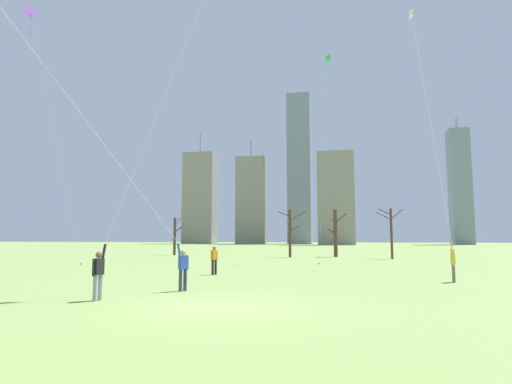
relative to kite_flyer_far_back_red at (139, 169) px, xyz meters
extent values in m
plane|color=#7A934C|center=(3.44, -1.53, -4.57)|extent=(400.00, 400.00, 0.00)
cylinder|color=gray|center=(-0.81, -1.20, -4.15)|extent=(0.14, 0.14, 0.85)
cylinder|color=gray|center=(-0.76, -0.99, -4.15)|extent=(0.14, 0.14, 0.85)
cube|color=black|center=(-0.78, -1.09, -3.45)|extent=(0.28, 0.38, 0.54)
sphere|color=brown|center=(-0.78, -1.09, -3.06)|extent=(0.22, 0.22, 0.22)
cylinder|color=black|center=(-0.84, -1.30, -3.48)|extent=(0.09, 0.09, 0.55)
cylinder|color=black|center=(-0.73, -0.89, -2.98)|extent=(0.14, 0.22, 0.56)
cylinder|color=silver|center=(0.81, 1.19, 4.10)|extent=(3.10, 4.17, 13.66)
cylinder|color=#33384C|center=(1.09, 2.02, -4.15)|extent=(0.14, 0.14, 0.85)
cylinder|color=#33384C|center=(0.97, 1.84, -4.15)|extent=(0.14, 0.14, 0.85)
cube|color=#2D4CA5|center=(1.03, 1.93, -3.45)|extent=(0.35, 0.39, 0.54)
sphere|color=tan|center=(1.03, 1.93, -3.06)|extent=(0.22, 0.22, 0.22)
cylinder|color=#2D4CA5|center=(1.14, 2.10, -3.48)|extent=(0.09, 0.09, 0.55)
cylinder|color=#2D4CA5|center=(0.91, 1.75, -2.98)|extent=(0.19, 0.22, 0.56)
cylinder|color=#726656|center=(12.26, 7.61, -4.15)|extent=(0.14, 0.14, 0.85)
cylinder|color=#726656|center=(12.30, 7.82, -4.15)|extent=(0.14, 0.14, 0.85)
cube|color=yellow|center=(12.28, 7.71, -3.45)|extent=(0.26, 0.37, 0.54)
sphere|color=beige|center=(12.28, 7.71, -3.06)|extent=(0.22, 0.22, 0.22)
cylinder|color=yellow|center=(12.24, 7.51, -3.48)|extent=(0.09, 0.09, 0.55)
cylinder|color=yellow|center=(12.31, 7.92, -2.98)|extent=(0.13, 0.22, 0.56)
cube|color=white|center=(12.84, 20.02, 15.27)|extent=(0.40, 0.86, 0.88)
cylinder|color=black|center=(12.84, 20.02, 15.27)|extent=(0.30, 0.03, 0.55)
cylinder|color=white|center=(12.67, 20.03, 14.30)|extent=(0.02, 0.02, 1.29)
cylinder|color=silver|center=(12.58, 13.97, 6.27)|extent=(0.54, 12.11, 18.00)
cylinder|color=black|center=(0.04, 9.44, -4.15)|extent=(0.14, 0.14, 0.85)
cylinder|color=black|center=(-0.07, 9.25, -4.15)|extent=(0.14, 0.14, 0.85)
cube|color=orange|center=(-0.02, 9.34, -3.45)|extent=(0.35, 0.39, 0.54)
sphere|color=#9E7051|center=(-0.02, 9.34, -3.06)|extent=(0.22, 0.22, 0.22)
cylinder|color=orange|center=(0.10, 9.52, -3.48)|extent=(0.09, 0.09, 0.55)
cylinder|color=orange|center=(-0.13, 9.17, -3.48)|extent=(0.09, 0.09, 0.55)
cube|color=purple|center=(-14.88, 11.36, 13.89)|extent=(0.55, 0.83, 0.95)
cylinder|color=black|center=(-14.88, 11.36, 13.89)|extent=(0.21, 0.09, 0.62)
cylinder|color=purple|center=(-14.76, 11.32, 12.85)|extent=(0.02, 0.02, 1.35)
cylinder|color=silver|center=(-14.02, 13.83, 4.68)|extent=(1.72, 4.95, 18.42)
cylinder|color=#3F3833|center=(-13.17, 16.30, -4.53)|extent=(0.10, 0.10, 0.08)
cube|color=green|center=(6.09, 24.41, 14.15)|extent=(0.51, 0.63, 0.73)
cylinder|color=black|center=(6.09, 24.41, 14.15)|extent=(0.28, 0.09, 0.45)
cylinder|color=green|center=(5.93, 24.45, 13.34)|extent=(0.02, 0.02, 1.08)
cylinder|color=silver|center=(5.63, 22.65, 4.81)|extent=(0.92, 3.53, 18.68)
cylinder|color=#3F3833|center=(5.18, 20.89, -4.53)|extent=(0.10, 0.10, 0.08)
cylinder|color=#4C3828|center=(11.80, 30.47, -2.05)|extent=(0.24, 0.24, 5.04)
cylinder|color=#4C3828|center=(12.29, 29.78, -0.17)|extent=(1.10, 1.48, 1.03)
cylinder|color=#4C3828|center=(11.26, 31.10, 0.18)|extent=(1.19, 1.38, 0.78)
cylinder|color=#4C3828|center=(11.13, 30.88, -0.26)|extent=(1.43, 0.94, 0.90)
cylinder|color=#423326|center=(1.35, 32.45, -1.97)|extent=(0.29, 0.29, 5.21)
cylinder|color=#423326|center=(0.71, 32.37, 0.15)|extent=(1.34, 0.29, 0.59)
cylinder|color=#423326|center=(1.15, 32.78, -0.94)|extent=(0.55, 0.80, 0.80)
cylinder|color=#423326|center=(1.94, 31.85, -1.46)|extent=(1.26, 1.29, 0.59)
cylinder|color=#423326|center=(2.19, 32.88, -0.04)|extent=(1.77, 0.99, 1.13)
cylinder|color=#423326|center=(-13.22, 35.26, -2.28)|extent=(0.32, 0.32, 4.58)
cylinder|color=#423326|center=(-12.84, 35.45, -1.44)|extent=(0.91, 0.56, 0.74)
cylinder|color=#423326|center=(-13.06, 36.24, -0.03)|extent=(0.46, 2.03, 1.01)
cylinder|color=#423326|center=(-13.11, 35.80, -0.59)|extent=(0.33, 1.16, 1.01)
cylinder|color=#4C3828|center=(6.21, 34.34, -1.95)|extent=(0.43, 0.43, 5.23)
cylinder|color=#4C3828|center=(5.97, 35.21, -0.52)|extent=(0.66, 1.87, 0.87)
cylinder|color=#4C3828|center=(6.86, 34.44, -0.25)|extent=(1.41, 0.36, 1.15)
cylinder|color=#4C3828|center=(5.81, 34.42, -1.76)|extent=(0.97, 0.40, 0.80)
cube|color=gray|center=(-8.85, 141.46, 23.08)|extent=(8.50, 8.16, 55.31)
cube|color=gray|center=(-46.49, 138.88, 12.58)|extent=(11.73, 7.46, 34.31)
cylinder|color=#99999E|center=(-46.49, 138.88, 33.95)|extent=(0.80, 0.80, 8.41)
cube|color=gray|center=(-26.56, 138.54, 11.40)|extent=(10.58, 6.04, 31.94)
cylinder|color=#99999E|center=(-26.56, 138.54, 30.59)|extent=(0.80, 0.80, 6.45)
cube|color=gray|center=(43.84, 133.58, 14.14)|extent=(6.01, 7.00, 37.43)
cylinder|color=#99999E|center=(43.84, 133.58, 34.86)|extent=(0.80, 0.80, 4.02)
cube|color=gray|center=(4.61, 120.84, 9.94)|extent=(11.26, 6.98, 29.03)
camera|label=1|loc=(7.34, -14.15, -2.51)|focal=29.96mm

